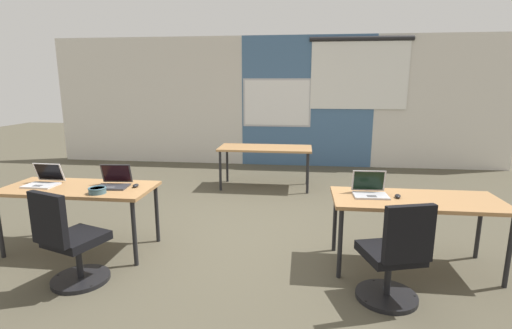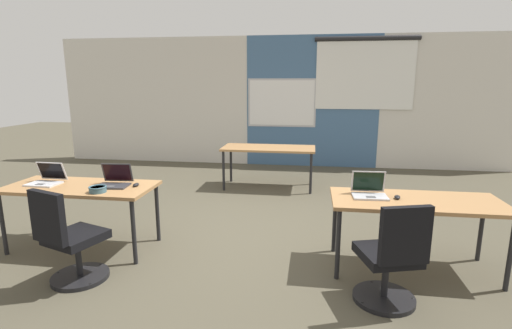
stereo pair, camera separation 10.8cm
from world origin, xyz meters
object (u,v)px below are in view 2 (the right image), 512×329
Objects in this scene: mouse_near_left_inner at (136,185)px; chair_near_left_inner at (70,244)px; laptop_near_left_inner at (114,181)px; desk_near_right at (416,206)px; mouse_near_right_inner at (397,197)px; chair_near_right_inner at (391,263)px; laptop_near_right_inner at (369,191)px; desk_near_left at (81,191)px; desk_far_center at (269,151)px; laptop_near_left_end at (46,179)px; snack_bowl at (98,189)px.

chair_near_left_inner is at bearing -109.94° from mouse_near_left_inner.
desk_near_right is at bearing -6.18° from laptop_near_left_inner.
chair_near_right_inner is at bearing -103.48° from mouse_near_right_inner.
laptop_near_left_inner is (-2.95, 0.05, 0.03)m from mouse_near_right_inner.
laptop_near_right_inner is 2.45m from mouse_near_left_inner.
desk_near_left is 0.63m from mouse_near_left_inner.
mouse_near_right_inner is at bearing -120.09° from chair_near_right_inner.
laptop_near_left_inner is at bearing -73.88° from chair_near_left_inner.
desk_far_center is 3.52m from laptop_near_left_end.
mouse_near_left_inner reaches higher than desk_near_right.
chair_near_right_inner reaches higher than desk_near_left.
chair_near_left_inner is (-2.99, -0.73, -0.36)m from mouse_near_right_inner.
laptop_near_right_inner reaches higher than desk_far_center.
chair_near_left_inner is (-3.17, -0.73, -0.28)m from desk_near_right.
desk_near_left is at bearing -176.58° from laptop_near_left_inner.
laptop_near_left_end reaches higher than snack_bowl.
laptop_near_right_inner is (-0.43, 0.06, 0.11)m from desk_near_right.
chair_near_left_inner is (-1.42, -3.53, -0.28)m from desk_far_center.
laptop_near_left_end is 1.04m from mouse_near_left_inner.
desk_far_center is 14.63× the size of mouse_near_right_inner.
mouse_near_left_inner is at bearing 178.77° from mouse_near_right_inner.
laptop_near_left_inner is at bearing -31.53° from chair_near_right_inner.
laptop_near_left_inner is (-2.69, -0.00, -0.00)m from laptop_near_right_inner.
laptop_near_left_end is (-3.92, 0.02, 0.11)m from desk_near_right.
chair_near_left_inner is (-2.82, -0.04, 0.00)m from chair_near_right_inner.
desk_far_center is (1.75, 2.80, 0.00)m from desk_near_left.
laptop_near_left_end is at bearing 179.64° from desk_near_right.
desk_near_right is 4.70× the size of laptop_near_right_inner.
desk_near_right is 0.19m from mouse_near_right_inner.
laptop_near_left_end is at bearing -127.96° from desk_far_center.
chair_near_left_inner is 0.64m from snack_bowl.
chair_near_right_inner is at bearing -68.02° from desk_far_center.
snack_bowl is at bearing -176.49° from laptop_near_right_inner.
laptop_near_right_inner is at bearing 166.97° from mouse_near_right_inner.
laptop_near_right_inner is at bearing -64.34° from desk_far_center.
chair_near_left_inner is 5.18× the size of snack_bowl.
desk_far_center is 2.96m from mouse_near_left_inner.
laptop_near_left_end is at bearing -27.85° from chair_near_right_inner.
laptop_near_left_inner is at bearing 8.57° from desk_near_left.
chair_near_right_inner is at bearing -16.37° from mouse_near_left_inner.
snack_bowl is at bearing -32.16° from desk_near_left.
laptop_near_left_inner is at bearing 3.90° from laptop_near_left_end.
chair_near_right_inner is 2.89m from snack_bowl.
laptop_near_left_end is 3.09× the size of mouse_near_right_inner.
mouse_near_left_inner reaches higher than desk_far_center.
chair_near_left_inner reaches higher than desk_near_right.
laptop_near_right_inner reaches higher than laptop_near_left_end.
snack_bowl reaches higher than mouse_near_right_inner.
mouse_near_right_inner is (3.74, -0.02, -0.03)m from laptop_near_left_end.
laptop_near_left_inner reaches higher than laptop_near_left_end.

